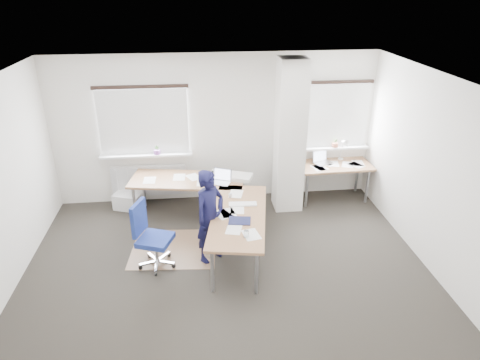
{
  "coord_description": "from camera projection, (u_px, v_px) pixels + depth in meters",
  "views": [
    {
      "loc": [
        -0.38,
        -5.15,
        3.92
      ],
      "look_at": [
        0.29,
        0.9,
        1.08
      ],
      "focal_mm": 32.0,
      "sensor_mm": 36.0,
      "label": 1
    }
  ],
  "objects": [
    {
      "name": "task_chair",
      "position": [
        154.0,
        249.0,
        6.37
      ],
      "size": [
        0.61,
        0.59,
        1.05
      ],
      "rotation": [
        0.0,
        0.0,
        -0.35
      ],
      "color": "navy",
      "rests_on": "ground"
    },
    {
      "name": "room_shell",
      "position": [
        236.0,
        151.0,
        6.02
      ],
      "size": [
        6.04,
        5.04,
        2.82
      ],
      "color": "silver",
      "rests_on": "ground"
    },
    {
      "name": "white_crate",
      "position": [
        129.0,
        201.0,
        8.07
      ],
      "size": [
        0.59,
        0.5,
        0.3
      ],
      "primitive_type": "cube",
      "rotation": [
        0.0,
        0.0,
        -0.35
      ],
      "color": "white",
      "rests_on": "ground"
    },
    {
      "name": "ground",
      "position": [
        227.0,
        272.0,
        6.33
      ],
      "size": [
        6.0,
        6.0,
        0.0
      ],
      "primitive_type": "plane",
      "color": "black",
      "rests_on": "ground"
    },
    {
      "name": "floor_mat",
      "position": [
        174.0,
        248.0,
        6.89
      ],
      "size": [
        1.43,
        1.24,
        0.01
      ],
      "primitive_type": "cube",
      "rotation": [
        0.0,
        0.0,
        -0.08
      ],
      "color": "brown",
      "rests_on": "ground"
    },
    {
      "name": "desk_side",
      "position": [
        334.0,
        166.0,
        8.21
      ],
      "size": [
        1.43,
        0.75,
        1.22
      ],
      "rotation": [
        0.0,
        0.0,
        0.04
      ],
      "color": "brown",
      "rests_on": "ground"
    },
    {
      "name": "person",
      "position": [
        210.0,
        216.0,
        6.36
      ],
      "size": [
        0.63,
        0.63,
        1.48
      ],
      "primitive_type": "imported",
      "rotation": [
        0.0,
        0.0,
        0.76
      ],
      "color": "black",
      "rests_on": "ground"
    },
    {
      "name": "desk_main",
      "position": [
        214.0,
        197.0,
        7.03
      ],
      "size": [
        2.4,
        2.98,
        0.96
      ],
      "rotation": [
        0.0,
        0.0,
        -0.17
      ],
      "color": "brown",
      "rests_on": "ground"
    }
  ]
}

